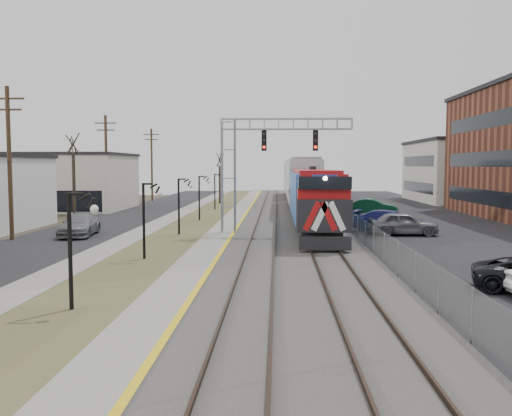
{
  "coord_description": "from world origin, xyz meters",
  "views": [
    {
      "loc": [
        2.9,
        -9.62,
        4.88
      ],
      "look_at": [
        1.76,
        19.56,
        2.6
      ],
      "focal_mm": 38.0,
      "sensor_mm": 36.0,
      "label": 1
    }
  ],
  "objects": [
    {
      "name": "grass_median",
      "position": [
        -4.0,
        35.0,
        0.03
      ],
      "size": [
        4.0,
        120.0,
        0.06
      ],
      "primitive_type": "cube",
      "color": "#4D532C",
      "rests_on": "ground"
    },
    {
      "name": "track_far",
      "position": [
        5.5,
        35.0,
        0.28
      ],
      "size": [
        1.58,
        120.0,
        0.15
      ],
      "color": "#2D2119",
      "rests_on": "ballast_bed"
    },
    {
      "name": "lampposts",
      "position": [
        -4.0,
        18.29,
        2.0
      ],
      "size": [
        0.14,
        62.14,
        4.0
      ],
      "color": "black",
      "rests_on": "ground"
    },
    {
      "name": "sidewalk",
      "position": [
        -7.0,
        35.0,
        0.04
      ],
      "size": [
        2.0,
        120.0,
        0.08
      ],
      "primitive_type": "cube",
      "color": "gray",
      "rests_on": "ground"
    },
    {
      "name": "bare_trees",
      "position": [
        -12.66,
        38.91,
        2.7
      ],
      "size": [
        12.3,
        42.3,
        5.95
      ],
      "color": "#382D23",
      "rests_on": "ground"
    },
    {
      "name": "platform_edge",
      "position": [
        -0.12,
        35.0,
        0.24
      ],
      "size": [
        0.24,
        120.0,
        0.01
      ],
      "primitive_type": "cube",
      "color": "gold",
      "rests_on": "platform"
    },
    {
      "name": "ballast_bed",
      "position": [
        4.0,
        35.0,
        0.1
      ],
      "size": [
        8.0,
        120.0,
        0.2
      ],
      "primitive_type": "cube",
      "color": "#595651",
      "rests_on": "ground"
    },
    {
      "name": "street_west",
      "position": [
        -11.5,
        35.0,
        0.02
      ],
      "size": [
        7.0,
        120.0,
        0.04
      ],
      "primitive_type": "cube",
      "color": "black",
      "rests_on": "ground"
    },
    {
      "name": "car_lot_d",
      "position": [
        11.21,
        29.8,
        0.81
      ],
      "size": [
        6.02,
        4.32,
        1.62
      ],
      "primitive_type": "imported",
      "rotation": [
        0.0,
        0.0,
        1.16
      ],
      "color": "navy",
      "rests_on": "ground"
    },
    {
      "name": "utility_poles",
      "position": [
        -14.5,
        25.0,
        5.0
      ],
      "size": [
        0.28,
        80.28,
        10.0
      ],
      "color": "#4C3823",
      "rests_on": "ground"
    },
    {
      "name": "car_lot_f",
      "position": [
        12.36,
        44.01,
        0.79
      ],
      "size": [
        5.1,
        3.01,
        1.59
      ],
      "primitive_type": "imported",
      "rotation": [
        0.0,
        0.0,
        1.28
      ],
      "color": "#0D4126",
      "rests_on": "ground"
    },
    {
      "name": "car_street_b",
      "position": [
        -10.78,
        27.14,
        0.76
      ],
      "size": [
        2.7,
        5.41,
        1.51
      ],
      "primitive_type": "imported",
      "rotation": [
        0.0,
        0.0,
        0.12
      ],
      "color": "slate",
      "rests_on": "ground"
    },
    {
      "name": "train",
      "position": [
        5.5,
        52.41,
        2.88
      ],
      "size": [
        3.0,
        63.05,
        5.33
      ],
      "color": "#164CB3",
      "rests_on": "ground"
    },
    {
      "name": "signal_gantry",
      "position": [
        1.22,
        27.99,
        5.59
      ],
      "size": [
        9.0,
        1.07,
        8.15
      ],
      "color": "gray",
      "rests_on": "ground"
    },
    {
      "name": "parking_lot",
      "position": [
        16.0,
        35.0,
        0.02
      ],
      "size": [
        16.0,
        120.0,
        0.04
      ],
      "primitive_type": "cube",
      "color": "black",
      "rests_on": "ground"
    },
    {
      "name": "car_lot_e",
      "position": [
        11.71,
        28.34,
        0.82
      ],
      "size": [
        4.81,
        1.98,
        1.63
      ],
      "primitive_type": "imported",
      "rotation": [
        0.0,
        0.0,
        1.58
      ],
      "color": "slate",
      "rests_on": "ground"
    },
    {
      "name": "track_near",
      "position": [
        2.0,
        35.0,
        0.28
      ],
      "size": [
        1.58,
        120.0,
        0.15
      ],
      "color": "#2D2119",
      "rests_on": "ballast_bed"
    },
    {
      "name": "fence",
      "position": [
        8.2,
        35.0,
        0.8
      ],
      "size": [
        0.04,
        120.0,
        1.6
      ],
      "primitive_type": "cube",
      "color": "gray",
      "rests_on": "ground"
    },
    {
      "name": "platform",
      "position": [
        -1.0,
        35.0,
        0.12
      ],
      "size": [
        2.0,
        120.0,
        0.24
      ],
      "primitive_type": "cube",
      "color": "gray",
      "rests_on": "ground"
    }
  ]
}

